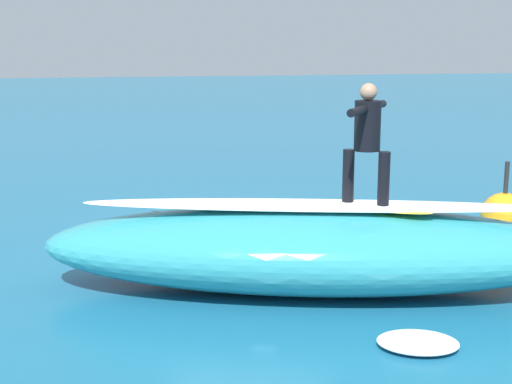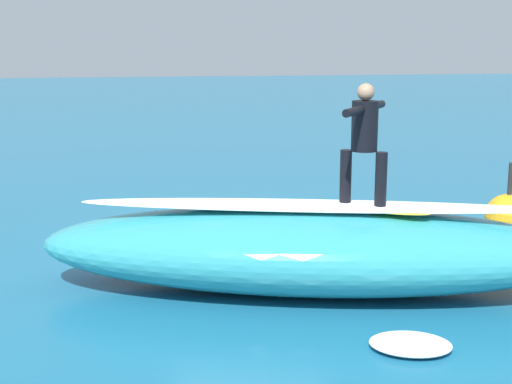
% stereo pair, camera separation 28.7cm
% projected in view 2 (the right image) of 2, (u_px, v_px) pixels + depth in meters
% --- Properties ---
extents(ground_plane, '(120.00, 120.00, 0.00)m').
position_uv_depth(ground_plane, '(243.00, 241.00, 12.42)').
color(ground_plane, '#196084').
extents(wave_crest, '(7.70, 4.02, 1.15)m').
position_uv_depth(wave_crest, '(309.00, 250.00, 9.89)').
color(wave_crest, teal).
rests_on(wave_crest, ground_plane).
extents(wave_foam_lip, '(6.26, 2.39, 0.08)m').
position_uv_depth(wave_foam_lip, '(309.00, 206.00, 9.76)').
color(wave_foam_lip, white).
rests_on(wave_foam_lip, wave_crest).
extents(surfboard_riding, '(1.74, 1.45, 0.06)m').
position_uv_depth(surfboard_riding, '(362.00, 207.00, 9.71)').
color(surfboard_riding, yellow).
rests_on(surfboard_riding, wave_crest).
extents(surfer_riding, '(0.99, 1.29, 1.61)m').
position_uv_depth(surfer_riding, '(364.00, 135.00, 9.51)').
color(surfer_riding, black).
rests_on(surfer_riding, surfboard_riding).
extents(surfboard_paddling, '(2.19, 1.00, 0.07)m').
position_uv_depth(surfboard_paddling, '(178.00, 228.00, 13.18)').
color(surfboard_paddling, silver).
rests_on(surfboard_paddling, ground_plane).
extents(surfer_paddling, '(1.66, 0.60, 0.30)m').
position_uv_depth(surfer_paddling, '(171.00, 219.00, 13.15)').
color(surfer_paddling, black).
rests_on(surfer_paddling, surfboard_paddling).
extents(buoy_marker, '(0.79, 0.79, 1.33)m').
position_uv_depth(buoy_marker, '(508.00, 216.00, 12.52)').
color(buoy_marker, orange).
rests_on(buoy_marker, ground_plane).
extents(foam_patch_near, '(1.09, 0.95, 0.13)m').
position_uv_depth(foam_patch_near, '(410.00, 344.00, 8.05)').
color(foam_patch_near, white).
rests_on(foam_patch_near, ground_plane).
extents(foam_patch_mid, '(0.65, 0.63, 0.12)m').
position_uv_depth(foam_patch_mid, '(107.00, 242.00, 12.17)').
color(foam_patch_mid, white).
rests_on(foam_patch_mid, ground_plane).
extents(foam_patch_far, '(0.68, 0.63, 0.15)m').
position_uv_depth(foam_patch_far, '(339.00, 229.00, 12.97)').
color(foam_patch_far, white).
rests_on(foam_patch_far, ground_plane).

